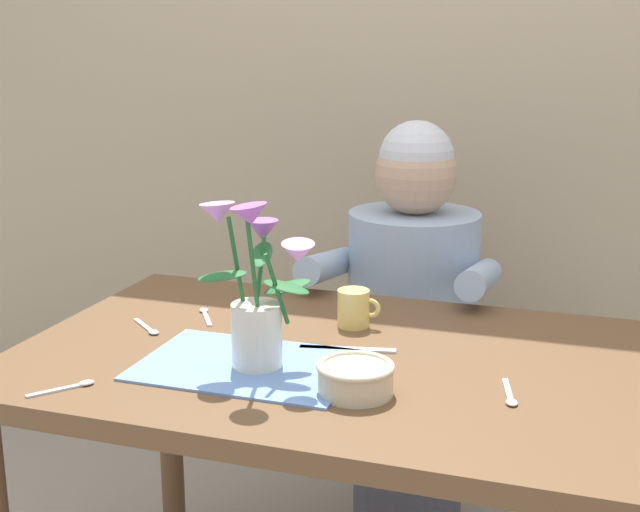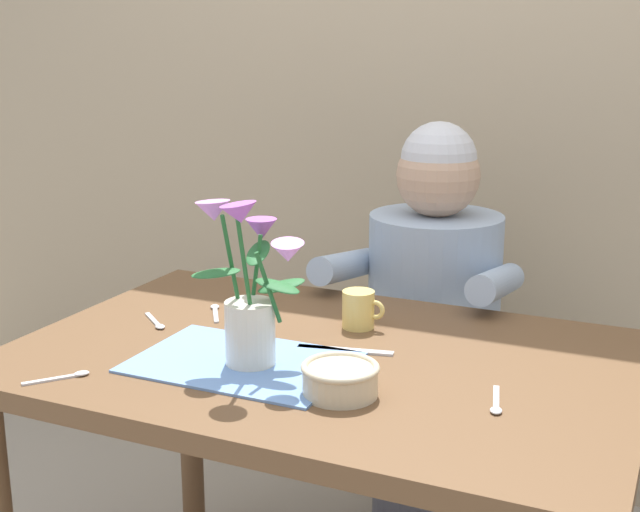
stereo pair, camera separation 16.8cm
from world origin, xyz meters
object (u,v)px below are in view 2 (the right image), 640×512
object	(u,v)px
seated_person	(432,341)
tea_cup	(359,309)
ceramic_bowl	(340,378)
flower_vase	(250,294)
dinner_knife	(345,350)

from	to	relation	value
seated_person	tea_cup	xyz separation A→B (m)	(-0.03, -0.45, 0.22)
ceramic_bowl	tea_cup	bearing A→B (deg)	106.61
flower_vase	ceramic_bowl	world-z (taller)	flower_vase
ceramic_bowl	seated_person	bearing A→B (deg)	95.26
seated_person	dinner_knife	distance (m)	0.62
seated_person	tea_cup	bearing A→B (deg)	-92.10
seated_person	ceramic_bowl	world-z (taller)	seated_person
ceramic_bowl	dinner_knife	xyz separation A→B (m)	(-0.07, 0.20, -0.03)
tea_cup	flower_vase	bearing A→B (deg)	-110.63
tea_cup	ceramic_bowl	bearing A→B (deg)	-73.39
seated_person	tea_cup	world-z (taller)	seated_person
seated_person	ceramic_bowl	xyz separation A→B (m)	(0.07, -0.79, 0.21)
flower_vase	tea_cup	world-z (taller)	flower_vase
ceramic_bowl	dinner_knife	distance (m)	0.21
ceramic_bowl	tea_cup	distance (m)	0.35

